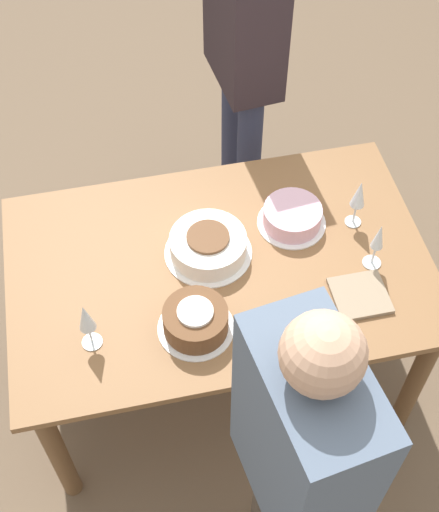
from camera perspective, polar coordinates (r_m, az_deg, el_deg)
ground_plane at (r=3.14m, az=0.00°, el=-8.84°), size 12.00×12.00×0.00m
dining_table at (r=2.59m, az=0.00°, el=-2.12°), size 1.49×0.95×0.75m
cake_center_white at (r=2.50m, az=-0.91°, el=0.86°), size 0.31×0.31×0.10m
cake_front_chocolate at (r=2.32m, az=-1.92°, el=-5.18°), size 0.25×0.25×0.11m
cake_back_decorated at (r=2.61m, az=5.84°, el=3.17°), size 0.25×0.25×0.08m
wine_glass_near at (r=2.46m, az=12.58°, el=1.32°), size 0.07×0.07×0.21m
wine_glass_far at (r=2.56m, az=11.09°, el=4.78°), size 0.06×0.06×0.21m
wine_glass_extra at (r=2.25m, az=-10.64°, el=-4.98°), size 0.07×0.07×0.21m
fork_pile at (r=2.34m, az=4.81°, el=-6.55°), size 0.19×0.07×0.01m
napkin_stack at (r=2.47m, az=11.17°, el=-3.12°), size 0.19×0.18×0.02m
person_cutting at (r=1.93m, az=6.32°, el=-15.88°), size 0.28×0.43×1.62m
person_watching at (r=2.95m, az=2.01°, el=17.35°), size 0.26×0.42×1.74m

